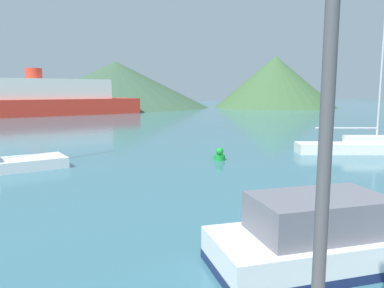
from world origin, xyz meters
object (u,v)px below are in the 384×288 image
(sailboat_middle, at_px, (366,146))
(buoy_marker, at_px, (220,155))
(streetlamp, at_px, (331,26))
(motorboat_near, at_px, (356,238))
(ferry_distant, at_px, (35,99))

(sailboat_middle, height_order, buoy_marker, sailboat_middle)
(streetlamp, relative_size, motorboat_near, 0.82)
(motorboat_near, bearing_deg, buoy_marker, 84.32)
(motorboat_near, height_order, ferry_distant, ferry_distant)
(ferry_distant, distance_m, buoy_marker, 45.25)
(ferry_distant, bearing_deg, motorboat_near, -94.89)
(buoy_marker, bearing_deg, motorboat_near, -104.11)
(motorboat_near, xyz_separation_m, sailboat_middle, (12.08, 10.19, -0.06))
(streetlamp, height_order, ferry_distant, ferry_distant)
(sailboat_middle, xyz_separation_m, buoy_marker, (-9.11, 1.64, -0.15))
(ferry_distant, bearing_deg, streetlamp, -99.23)
(streetlamp, xyz_separation_m, ferry_distant, (-0.50, 59.67, -1.88))
(streetlamp, bearing_deg, ferry_distant, 90.48)
(sailboat_middle, bearing_deg, buoy_marker, -165.39)
(sailboat_middle, distance_m, ferry_distant, 49.19)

